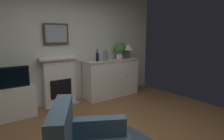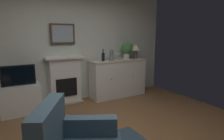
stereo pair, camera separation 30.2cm
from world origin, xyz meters
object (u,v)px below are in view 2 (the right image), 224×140
(tv_cabinet, at_px, (21,99))
(potted_plant_small, at_px, (127,49))
(wine_glass_left, at_px, (115,55))
(tv_set, at_px, (18,75))
(framed_picture, at_px, (63,34))
(vase_decorative, at_px, (112,55))
(wine_glass_center, at_px, (120,55))
(sideboard_cabinet, at_px, (118,78))
(wine_bottle, at_px, (103,57))
(fireplace_unit, at_px, (65,80))
(table_lamp, at_px, (136,48))

(tv_cabinet, bearing_deg, potted_plant_small, 0.67)
(wine_glass_left, distance_m, potted_plant_small, 0.40)
(tv_set, bearing_deg, framed_picture, 13.31)
(vase_decorative, relative_size, potted_plant_small, 0.65)
(wine_glass_center, bearing_deg, sideboard_cabinet, 156.53)
(wine_glass_center, relative_size, vase_decorative, 0.59)
(wine_bottle, distance_m, vase_decorative, 0.22)
(wine_bottle, bearing_deg, sideboard_cabinet, 2.85)
(framed_picture, distance_m, sideboard_cabinet, 1.75)
(vase_decorative, bearing_deg, tv_cabinet, 178.21)
(potted_plant_small, bearing_deg, tv_cabinet, -179.33)
(wine_bottle, relative_size, tv_set, 0.47)
(fireplace_unit, relative_size, wine_glass_left, 6.67)
(tv_cabinet, xyz_separation_m, potted_plant_small, (2.60, 0.03, 0.91))
(framed_picture, relative_size, potted_plant_small, 1.28)
(tv_cabinet, bearing_deg, framed_picture, 12.01)
(vase_decorative, bearing_deg, framed_picture, 166.20)
(fireplace_unit, height_order, potted_plant_small, potted_plant_small)
(wine_bottle, relative_size, wine_glass_center, 1.76)
(framed_picture, bearing_deg, wine_bottle, -15.33)
(potted_plant_small, bearing_deg, wine_glass_left, -177.31)
(fireplace_unit, relative_size, vase_decorative, 3.91)
(wine_glass_center, height_order, tv_set, wine_glass_center)
(wine_glass_center, distance_m, tv_cabinet, 2.47)
(wine_glass_left, bearing_deg, sideboard_cabinet, -20.93)
(table_lamp, relative_size, vase_decorative, 1.42)
(table_lamp, distance_m, potted_plant_small, 0.26)
(potted_plant_small, bearing_deg, vase_decorative, -169.59)
(framed_picture, bearing_deg, fireplace_unit, -90.00)
(fireplace_unit, height_order, tv_set, fireplace_unit)
(fireplace_unit, xyz_separation_m, wine_glass_left, (1.25, -0.15, 0.53))
(wine_bottle, distance_m, tv_set, 1.88)
(fireplace_unit, xyz_separation_m, table_lamp, (1.88, -0.18, 0.69))
(vase_decorative, bearing_deg, wine_bottle, 172.62)
(sideboard_cabinet, height_order, table_lamp, table_lamp)
(framed_picture, xyz_separation_m, table_lamp, (1.88, -0.22, -0.37))
(vase_decorative, relative_size, tv_cabinet, 0.37)
(sideboard_cabinet, distance_m, tv_set, 2.32)
(sideboard_cabinet, distance_m, table_lamp, 0.94)
(sideboard_cabinet, bearing_deg, potted_plant_small, 8.58)
(table_lamp, bearing_deg, wine_glass_center, -178.20)
(table_lamp, distance_m, tv_set, 2.89)
(tv_cabinet, height_order, potted_plant_small, potted_plant_small)
(framed_picture, bearing_deg, wine_glass_left, -8.82)
(fireplace_unit, distance_m, table_lamp, 2.01)
(wine_glass_center, xyz_separation_m, tv_cabinet, (-2.34, 0.03, -0.78))
(potted_plant_small, bearing_deg, table_lamp, -10.17)
(framed_picture, distance_m, tv_set, 1.29)
(vase_decorative, bearing_deg, wine_glass_center, 7.54)
(framed_picture, xyz_separation_m, potted_plant_small, (1.63, -0.18, -0.39))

